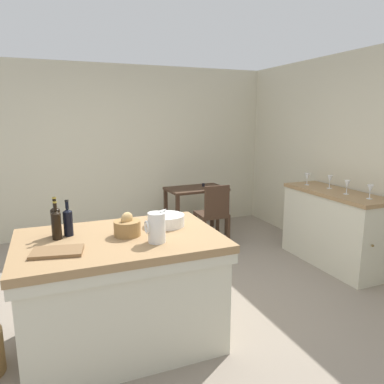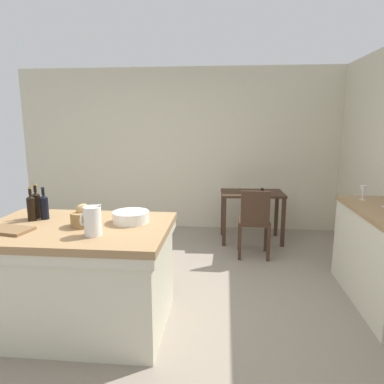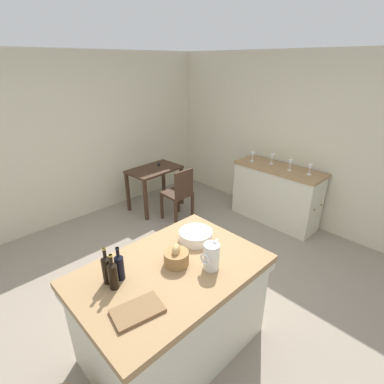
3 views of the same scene
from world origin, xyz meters
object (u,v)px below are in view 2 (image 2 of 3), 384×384
Objects in this scene: wooden_chair at (254,221)px; pitcher at (92,221)px; wine_bottle_dark at (44,206)px; wash_bowl at (131,217)px; bread_basket at (83,218)px; writing_desk at (252,200)px; side_cabinet at (382,258)px; cutting_board at (10,230)px; wine_bottle_amber at (36,204)px; wine_bottle_green at (31,207)px; island_table at (79,273)px; wine_glass_right at (363,190)px.

pitcher reaches higher than wooden_chair.
wash_bowl is at bearing -2.13° from wine_bottle_dark.
pitcher reaches higher than bread_basket.
bread_basket is (-1.55, -1.71, 0.47)m from wooden_chair.
wash_bowl is (-1.18, -1.57, 0.45)m from wooden_chair.
wine_bottle_dark is (-1.99, -2.20, 0.40)m from writing_desk.
bread_basket reaches higher than wooden_chair.
bread_basket is at bearing -158.89° from wash_bowl.
side_cabinet is 3.34m from cutting_board.
wooden_chair is at bearing 42.72° from cutting_board.
wine_bottle_amber reaches higher than wash_bowl.
bread_basket is at bearing -132.12° from wooden_chair.
side_cabinet reaches higher than wooden_chair.
cutting_board is 1.14× the size of wine_bottle_green.
writing_desk is at bearing 88.63° from wooden_chair.
wash_bowl is at bearing 19.06° from island_table.
side_cabinet is at bearing -43.75° from wooden_chair.
wash_bowl is 0.79m from wine_bottle_dark.
island_table is 5.24× the size of wine_bottle_green.
bread_basket is at bearing 7.02° from island_table.
wooden_chair is 2.94× the size of wine_bottle_amber.
cutting_board is 2.16× the size of wine_glass_right.
bread_basket is 2.85m from wine_glass_right.
wine_bottle_amber is at bearing -143.75° from wooden_chair.
cutting_board is at bearing -137.28° from wooden_chair.
wine_bottle_green reaches higher than wine_bottle_dark.
pitcher is 0.79× the size of cutting_board.
wash_bowl reaches higher than cutting_board.
wine_bottle_green reaches higher than island_table.
bread_basket is (0.07, 0.01, 0.48)m from island_table.
bread_basket is at bearing -21.70° from wine_bottle_dark.
wine_bottle_green reaches higher than bread_basket.
island_table is 1.67× the size of writing_desk.
wine_bottle_dark reaches higher than side_cabinet.
wine_bottle_amber is (-2.08, -2.17, 0.41)m from writing_desk.
cutting_board is at bearing 177.37° from pitcher.
writing_desk is 1.02× the size of wooden_chair.
wash_bowl is 0.95m from cutting_board.
island_table is 2.82m from side_cabinet.
wine_bottle_amber reaches higher than side_cabinet.
island_table is 0.71m from wine_bottle_green.
cutting_board is 1.18× the size of wine_bottle_dark.
pitcher is 0.81m from wine_bottle_amber.
island_table is 4.99× the size of wine_bottle_amber.
wine_bottle_green is (-0.68, 0.35, 0.00)m from pitcher.
bread_basket is at bearing -123.42° from writing_desk.
island_table is 0.73m from wine_bottle_amber.
writing_desk is 3.00× the size of wine_bottle_amber.
wooden_chair is at bearing 47.88° from bread_basket.
wash_bowl reaches higher than side_cabinet.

